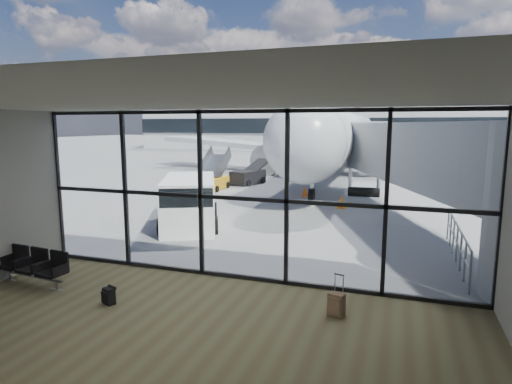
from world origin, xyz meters
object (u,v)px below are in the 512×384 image
Objects in this scene: seating_row at (35,265)px; airliner at (343,135)px; suitcase at (336,305)px; belt_loader at (249,176)px; mobile_stairs at (212,181)px; backpack at (109,296)px; service_van at (190,202)px.

seating_row is 30.23m from airliner.
seating_row is 2.24× the size of suitcase.
belt_loader is 1.22× the size of mobile_stairs.
belt_loader is at bearing -118.71° from airliner.
belt_loader is 3.42m from mobile_stairs.
backpack is 5.16m from suitcase.
backpack is 17.96m from mobile_stairs.
airliner reaches higher than belt_loader.
belt_loader reaches higher than seating_row.
airliner is at bearing 57.41° from service_van.
service_van is at bearing -71.80° from mobile_stairs.
suitcase is 0.25× the size of belt_loader.
service_van is (-6.88, 6.47, 0.74)m from suitcase.
service_van is (-1.82, 7.50, 0.82)m from backpack.
service_van is at bearing -66.87° from belt_loader.
seating_row is 7.07m from service_van.
suitcase is (5.06, 1.03, 0.08)m from backpack.
backpack is 0.46× the size of suitcase.
airliner is at bearing 77.19° from belt_loader.
service_van is at bearing 125.90° from backpack.
service_van is 10.27m from mobile_stairs.
service_van is (-3.07, -22.85, -2.19)m from airliner.
airliner is 14.96m from mobile_stairs.
seating_row is at bearing -168.43° from backpack.
airliner reaches higher than service_van.
seating_row is at bearing -82.50° from mobile_stairs.
belt_loader reaches higher than suitcase.
mobile_stairs is (-10.33, 16.13, 0.24)m from suitcase.
mobile_stairs is at bearing -100.35° from belt_loader.
seating_row is 16.87m from mobile_stairs.
backpack is 20.64m from belt_loader.
airliner is at bearing 115.55° from suitcase.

